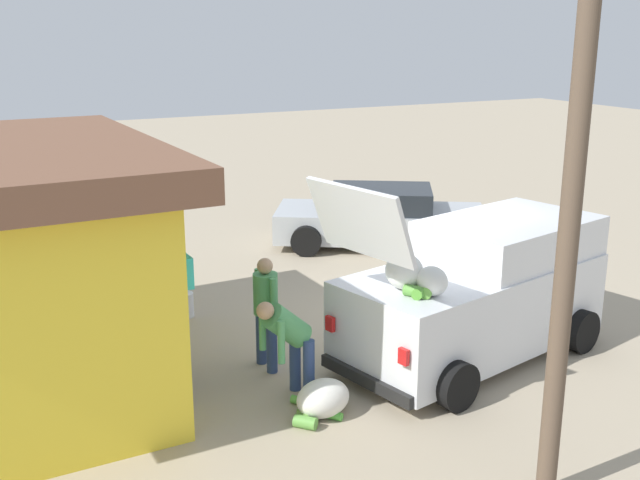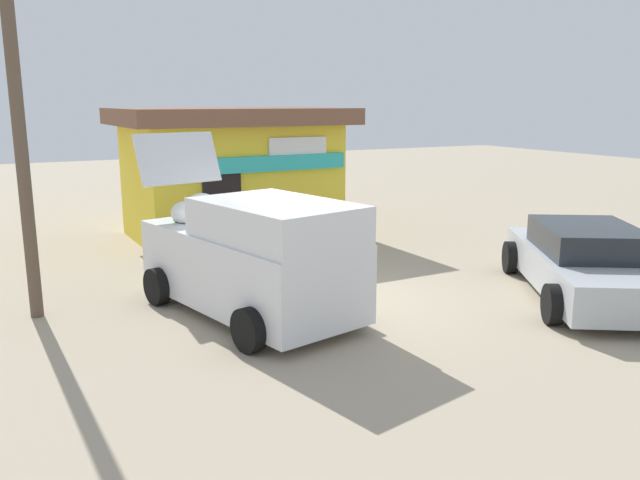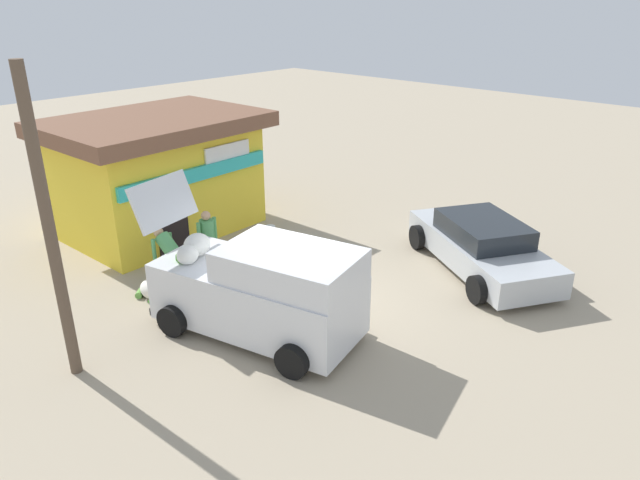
{
  "view_description": "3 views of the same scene",
  "coord_description": "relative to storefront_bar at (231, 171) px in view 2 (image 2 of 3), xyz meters",
  "views": [
    {
      "loc": [
        -9.59,
        6.5,
        4.62
      ],
      "look_at": [
        1.24,
        1.05,
        1.22
      ],
      "focal_mm": 42.78,
      "sensor_mm": 36.0,
      "label": 1
    },
    {
      "loc": [
        -4.98,
        -9.45,
        3.39
      ],
      "look_at": [
        0.51,
        1.2,
        0.79
      ],
      "focal_mm": 35.91,
      "sensor_mm": 36.0,
      "label": 2
    },
    {
      "loc": [
        -8.05,
        -7.74,
        6.29
      ],
      "look_at": [
        0.9,
        0.41,
        1.12
      ],
      "focal_mm": 32.85,
      "sensor_mm": 36.0,
      "label": 3
    }
  ],
  "objects": [
    {
      "name": "ground_plane",
      "position": [
        -0.43,
        -5.97,
        -1.68
      ],
      "size": [
        60.0,
        60.0,
        0.0
      ],
      "primitive_type": "plane",
      "color": "tan"
    },
    {
      "name": "storefront_bar",
      "position": [
        0.0,
        0.0,
        0.0
      ],
      "size": [
        5.58,
        4.14,
        3.23
      ],
      "color": "yellow",
      "rests_on": "ground_plane"
    },
    {
      "name": "delivery_van",
      "position": [
        -1.83,
        -6.14,
        -0.71
      ],
      "size": [
        2.81,
        4.71,
        2.83
      ],
      "color": "silver",
      "rests_on": "ground_plane"
    },
    {
      "name": "parked_sedan",
      "position": [
        3.75,
        -7.87,
        -1.07
      ],
      "size": [
        3.86,
        4.75,
        1.28
      ],
      "color": "#B2B7BC",
      "rests_on": "ground_plane"
    },
    {
      "name": "vendor_standing",
      "position": [
        -0.9,
        -3.22,
        -0.75
      ],
      "size": [
        0.57,
        0.36,
        1.61
      ],
      "color": "navy",
      "rests_on": "ground_plane"
    },
    {
      "name": "customer_bending",
      "position": [
        -1.88,
        -3.12,
        -0.83
      ],
      "size": [
        0.57,
        0.76,
        1.38
      ],
      "color": "navy",
      "rests_on": "ground_plane"
    },
    {
      "name": "unloaded_banana_pile",
      "position": [
        -2.48,
        -3.29,
        -1.47
      ],
      "size": [
        0.84,
        0.88,
        0.46
      ],
      "color": "silver",
      "rests_on": "ground_plane"
    },
    {
      "name": "paint_bucket",
      "position": [
        1.51,
        -2.78,
        -1.47
      ],
      "size": [
        0.28,
        0.28,
        0.41
      ],
      "primitive_type": "cylinder",
      "color": "silver",
      "rests_on": "ground_plane"
    },
    {
      "name": "utility_pole",
      "position": [
        -4.96,
        -4.6,
        1.02
      ],
      "size": [
        0.2,
        0.2,
        5.39
      ],
      "primitive_type": "cylinder",
      "color": "brown",
      "rests_on": "ground_plane"
    }
  ]
}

